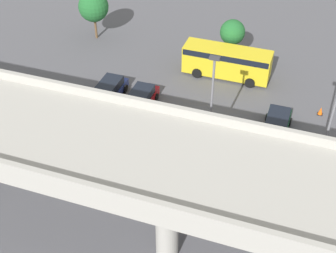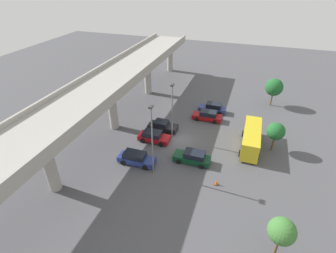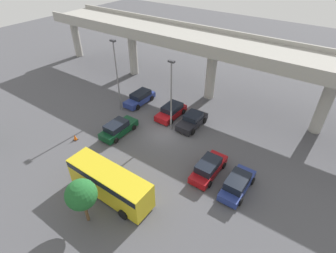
{
  "view_description": "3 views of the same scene",
  "coord_description": "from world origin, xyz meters",
  "px_view_note": "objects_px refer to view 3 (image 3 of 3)",
  "views": [
    {
      "loc": [
        -5.59,
        26.5,
        23.62
      ],
      "look_at": [
        2.91,
        1.93,
        2.42
      ],
      "focal_mm": 50.0,
      "sensor_mm": 36.0,
      "label": 1
    },
    {
      "loc": [
        -30.15,
        -8.29,
        21.33
      ],
      "look_at": [
        -0.87,
        1.53,
        2.41
      ],
      "focal_mm": 28.0,
      "sensor_mm": 36.0,
      "label": 2
    },
    {
      "loc": [
        13.92,
        -19.05,
        18.14
      ],
      "look_at": [
        1.45,
        -1.41,
        2.53
      ],
      "focal_mm": 28.0,
      "sensor_mm": 36.0,
      "label": 3
    }
  ],
  "objects_px": {
    "parked_car_4": "(209,168)",
    "shuttle_bus": "(109,182)",
    "parked_car_1": "(118,128)",
    "traffic_cone": "(75,137)",
    "lamp_post_near_aisle": "(117,72)",
    "parked_car_2": "(171,111)",
    "parked_car_3": "(192,121)",
    "lamp_post_mid_lot": "(171,92)",
    "parked_car_5": "(237,184)",
    "tree_front_centre": "(81,195)",
    "parked_car_0": "(140,98)"
  },
  "relations": [
    {
      "from": "parked_car_0",
      "to": "shuttle_bus",
      "type": "relative_size",
      "value": 0.6
    },
    {
      "from": "parked_car_2",
      "to": "parked_car_5",
      "type": "relative_size",
      "value": 0.98
    },
    {
      "from": "parked_car_5",
      "to": "shuttle_bus",
      "type": "distance_m",
      "value": 10.96
    },
    {
      "from": "parked_car_1",
      "to": "parked_car_3",
      "type": "bearing_deg",
      "value": -44.09
    },
    {
      "from": "parked_car_2",
      "to": "traffic_cone",
      "type": "distance_m",
      "value": 11.63
    },
    {
      "from": "parked_car_5",
      "to": "parked_car_0",
      "type": "bearing_deg",
      "value": 68.19
    },
    {
      "from": "parked_car_1",
      "to": "parked_car_5",
      "type": "xyz_separation_m",
      "value": [
        14.24,
        0.01,
        0.03
      ]
    },
    {
      "from": "parked_car_4",
      "to": "parked_car_1",
      "type": "bearing_deg",
      "value": 91.75
    },
    {
      "from": "lamp_post_near_aisle",
      "to": "parked_car_0",
      "type": "bearing_deg",
      "value": 70.23
    },
    {
      "from": "parked_car_0",
      "to": "parked_car_1",
      "type": "height_order",
      "value": "parked_car_1"
    },
    {
      "from": "lamp_post_near_aisle",
      "to": "tree_front_centre",
      "type": "distance_m",
      "value": 16.62
    },
    {
      "from": "parked_car_3",
      "to": "tree_front_centre",
      "type": "bearing_deg",
      "value": -0.29
    },
    {
      "from": "parked_car_5",
      "to": "lamp_post_near_aisle",
      "type": "bearing_deg",
      "value": 77.27
    },
    {
      "from": "tree_front_centre",
      "to": "traffic_cone",
      "type": "bearing_deg",
      "value": 146.42
    },
    {
      "from": "lamp_post_near_aisle",
      "to": "traffic_cone",
      "type": "distance_m",
      "value": 9.03
    },
    {
      "from": "tree_front_centre",
      "to": "parked_car_4",
      "type": "bearing_deg",
      "value": 61.67
    },
    {
      "from": "lamp_post_mid_lot",
      "to": "traffic_cone",
      "type": "bearing_deg",
      "value": -133.98
    },
    {
      "from": "traffic_cone",
      "to": "tree_front_centre",
      "type": "bearing_deg",
      "value": -33.58
    },
    {
      "from": "shuttle_bus",
      "to": "parked_car_4",
      "type": "bearing_deg",
      "value": 51.52
    },
    {
      "from": "parked_car_5",
      "to": "tree_front_centre",
      "type": "relative_size",
      "value": 1.08
    },
    {
      "from": "traffic_cone",
      "to": "parked_car_0",
      "type": "bearing_deg",
      "value": 86.4
    },
    {
      "from": "parked_car_3",
      "to": "lamp_post_near_aisle",
      "type": "relative_size",
      "value": 0.49
    },
    {
      "from": "parked_car_0",
      "to": "parked_car_5",
      "type": "relative_size",
      "value": 1.05
    },
    {
      "from": "parked_car_3",
      "to": "traffic_cone",
      "type": "xyz_separation_m",
      "value": [
        -9.09,
        -9.76,
        -0.38
      ]
    },
    {
      "from": "parked_car_0",
      "to": "parked_car_3",
      "type": "distance_m",
      "value": 8.46
    },
    {
      "from": "parked_car_2",
      "to": "parked_car_3",
      "type": "xyz_separation_m",
      "value": [
        3.14,
        -0.22,
        -0.03
      ]
    },
    {
      "from": "lamp_post_near_aisle",
      "to": "traffic_cone",
      "type": "relative_size",
      "value": 12.87
    },
    {
      "from": "lamp_post_near_aisle",
      "to": "traffic_cone",
      "type": "height_order",
      "value": "lamp_post_near_aisle"
    },
    {
      "from": "parked_car_4",
      "to": "lamp_post_near_aisle",
      "type": "height_order",
      "value": "lamp_post_near_aisle"
    },
    {
      "from": "parked_car_3",
      "to": "lamp_post_mid_lot",
      "type": "relative_size",
      "value": 0.53
    },
    {
      "from": "lamp_post_near_aisle",
      "to": "lamp_post_mid_lot",
      "type": "distance_m",
      "value": 7.8
    },
    {
      "from": "parked_car_3",
      "to": "lamp_post_near_aisle",
      "type": "bearing_deg",
      "value": -77.0
    },
    {
      "from": "lamp_post_mid_lot",
      "to": "parked_car_1",
      "type": "bearing_deg",
      "value": -136.36
    },
    {
      "from": "parked_car_5",
      "to": "parked_car_1",
      "type": "bearing_deg",
      "value": 90.03
    },
    {
      "from": "parked_car_3",
      "to": "shuttle_bus",
      "type": "relative_size",
      "value": 0.56
    },
    {
      "from": "parked_car_0",
      "to": "parked_car_3",
      "type": "xyz_separation_m",
      "value": [
        8.45,
        -0.52,
        -0.04
      ]
    },
    {
      "from": "parked_car_4",
      "to": "parked_car_5",
      "type": "height_order",
      "value": "parked_car_5"
    },
    {
      "from": "parked_car_4",
      "to": "shuttle_bus",
      "type": "bearing_deg",
      "value": 141.52
    },
    {
      "from": "tree_front_centre",
      "to": "shuttle_bus",
      "type": "bearing_deg",
      "value": 95.39
    },
    {
      "from": "traffic_cone",
      "to": "parked_car_5",
      "type": "bearing_deg",
      "value": 11.7
    },
    {
      "from": "parked_car_2",
      "to": "parked_car_0",
      "type": "bearing_deg",
      "value": -93.27
    },
    {
      "from": "parked_car_4",
      "to": "traffic_cone",
      "type": "relative_size",
      "value": 6.67
    },
    {
      "from": "parked_car_2",
      "to": "traffic_cone",
      "type": "bearing_deg",
      "value": -30.84
    },
    {
      "from": "parked_car_1",
      "to": "parked_car_4",
      "type": "distance_m",
      "value": 11.25
    },
    {
      "from": "parked_car_1",
      "to": "parked_car_3",
      "type": "height_order",
      "value": "parked_car_1"
    },
    {
      "from": "parked_car_1",
      "to": "traffic_cone",
      "type": "distance_m",
      "value": 4.77
    },
    {
      "from": "parked_car_1",
      "to": "lamp_post_near_aisle",
      "type": "distance_m",
      "value": 6.91
    },
    {
      "from": "lamp_post_near_aisle",
      "to": "parked_car_2",
      "type": "bearing_deg",
      "value": 20.83
    },
    {
      "from": "parked_car_0",
      "to": "lamp_post_near_aisle",
      "type": "bearing_deg",
      "value": -19.77
    },
    {
      "from": "parked_car_3",
      "to": "parked_car_5",
      "type": "height_order",
      "value": "parked_car_5"
    }
  ]
}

